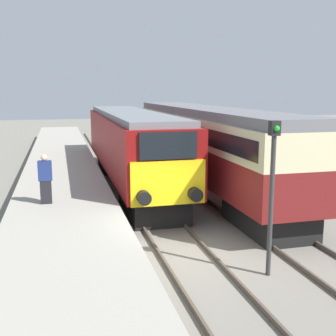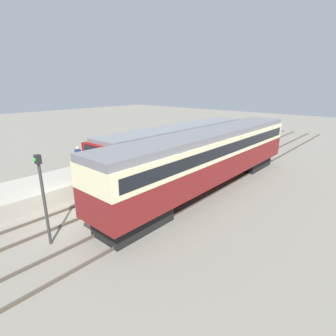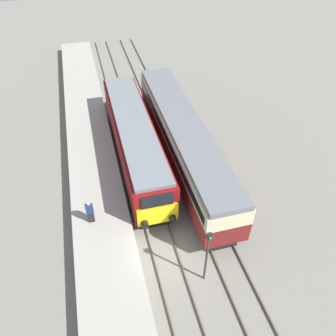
{
  "view_description": "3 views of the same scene",
  "coord_description": "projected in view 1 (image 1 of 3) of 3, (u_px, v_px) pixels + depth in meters",
  "views": [
    {
      "loc": [
        -3.33,
        -10.98,
        4.68
      ],
      "look_at": [
        0.0,
        1.88,
        2.22
      ],
      "focal_mm": 45.0,
      "sensor_mm": 36.0,
      "label": 1
    },
    {
      "loc": [
        11.96,
        -5.85,
        6.52
      ],
      "look_at": [
        1.7,
        5.88,
        1.6
      ],
      "focal_mm": 28.0,
      "sensor_mm": 36.0,
      "label": 2
    },
    {
      "loc": [
        -2.68,
        -10.56,
        16.56
      ],
      "look_at": [
        1.7,
        5.88,
        1.6
      ],
      "focal_mm": 35.0,
      "sensor_mm": 36.0,
      "label": 3
    }
  ],
  "objects": [
    {
      "name": "signal_post",
      "position": [
        272.0,
        186.0,
        10.38
      ],
      "size": [
        0.24,
        0.28,
        3.96
      ],
      "color": "#333333",
      "rests_on": "ground_plane"
    },
    {
      "name": "rails_far_track",
      "position": [
        228.0,
        201.0,
        17.71
      ],
      "size": [
        1.5,
        60.0,
        0.14
      ],
      "color": "#4C4238",
      "rests_on": "ground_plane"
    },
    {
      "name": "rails_near_track",
      "position": [
        149.0,
        207.0,
        16.87
      ],
      "size": [
        1.51,
        60.0,
        0.14
      ],
      "color": "#4C4238",
      "rests_on": "ground_plane"
    },
    {
      "name": "platform_left",
      "position": [
        63.0,
        185.0,
        18.84
      ],
      "size": [
        3.5,
        50.0,
        1.01
      ],
      "color": "#9E998C",
      "rests_on": "ground_plane"
    },
    {
      "name": "passenger_carriage",
      "position": [
        205.0,
        140.0,
        20.13
      ],
      "size": [
        2.75,
        17.35,
        3.88
      ],
      "color": "black",
      "rests_on": "ground_plane"
    },
    {
      "name": "person_on_platform",
      "position": [
        45.0,
        179.0,
        13.72
      ],
      "size": [
        0.44,
        0.26,
        1.63
      ],
      "color": "black",
      "rests_on": "platform_left"
    },
    {
      "name": "ground_plane",
      "position": [
        184.0,
        255.0,
        12.13
      ],
      "size": [
        120.0,
        120.0,
        0.0
      ],
      "primitive_type": "plane",
      "color": "slate"
    },
    {
      "name": "locomotive",
      "position": [
        131.0,
        144.0,
        20.46
      ],
      "size": [
        2.7,
        15.07,
        3.67
      ],
      "color": "black",
      "rests_on": "ground_plane"
    }
  ]
}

